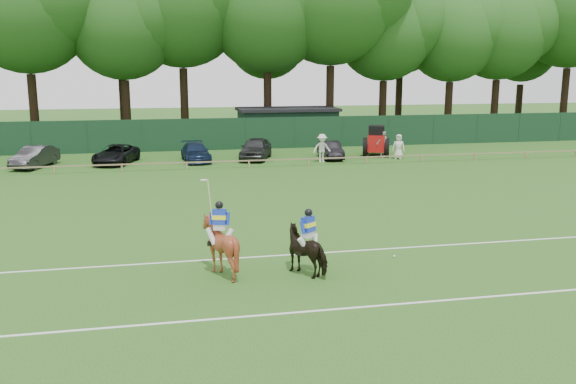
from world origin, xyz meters
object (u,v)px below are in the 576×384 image
object	(u,v)px
sedan_grey	(35,157)
utility_shed	(287,126)
sedan_navy	(196,152)
tractor	(376,142)
polo_ball	(394,256)
spectator_left	(322,148)
horse_chestnut	(220,246)
estate_black	(330,150)
horse_dark	(308,250)
suv_black	(116,154)
spectator_mid	(383,144)
spectator_right	(399,147)
hatch_grey	(256,148)

from	to	relation	value
sedan_grey	utility_shed	bearing A→B (deg)	43.91
sedan_navy	tractor	distance (m)	13.12
polo_ball	spectator_left	bearing A→B (deg)	81.87
horse_chestnut	sedan_navy	size ratio (longest dim) A/B	0.42
estate_black	polo_ball	world-z (taller)	estate_black
sedan_grey	tractor	bearing A→B (deg)	19.02
horse_dark	spectator_left	size ratio (longest dim) A/B	0.91
horse_chestnut	spectator_left	bearing A→B (deg)	-94.96
horse_dark	polo_ball	world-z (taller)	horse_dark
polo_ball	utility_shed	world-z (taller)	utility_shed
suv_black	estate_black	xyz separation A→B (m)	(14.82, -0.70, -0.02)
sedan_grey	polo_ball	world-z (taller)	sedan_grey
estate_black	spectator_mid	size ratio (longest dim) A/B	1.95
sedan_grey	polo_ball	bearing A→B (deg)	-37.44
suv_black	spectator_left	xyz separation A→B (m)	(13.79, -2.20, 0.34)
spectator_right	utility_shed	world-z (taller)	utility_shed
polo_ball	horse_chestnut	bearing A→B (deg)	-175.36
suv_black	spectator_mid	size ratio (longest dim) A/B	2.38
hatch_grey	tractor	bearing A→B (deg)	17.83
sedan_navy	utility_shed	bearing A→B (deg)	42.18
estate_black	sedan_navy	bearing A→B (deg)	179.66
hatch_grey	spectator_mid	size ratio (longest dim) A/B	2.37
suv_black	spectator_mid	xyz separation A→B (m)	(18.68, -0.94, 0.32)
sedan_grey	spectator_left	distance (m)	18.94
sedan_navy	estate_black	size ratio (longest dim) A/B	1.15
hatch_grey	polo_ball	bearing A→B (deg)	-68.25
horse_dark	sedan_navy	xyz separation A→B (m)	(-2.14, 24.36, -0.12)
utility_shed	tractor	bearing A→B (deg)	-60.49
suv_black	hatch_grey	world-z (taller)	hatch_grey
tractor	suv_black	bearing A→B (deg)	-159.94
sedan_navy	hatch_grey	distance (m)	4.22
spectator_left	horse_dark	bearing A→B (deg)	-106.92
suv_black	estate_black	bearing A→B (deg)	13.53
spectator_mid	tractor	world-z (taller)	tractor
hatch_grey	spectator_right	world-z (taller)	spectator_right
spectator_left	polo_ball	xyz separation A→B (m)	(-3.03, -21.23, -0.93)
horse_dark	spectator_right	size ratio (longest dim) A/B	1.01
sedan_grey	horse_chestnut	bearing A→B (deg)	-49.27
sedan_grey	spectator_mid	bearing A→B (deg)	16.90
sedan_navy	utility_shed	distance (m)	11.95
spectator_left	utility_shed	xyz separation A→B (m)	(-0.22, 10.77, 0.57)
horse_dark	spectator_mid	bearing A→B (deg)	-153.01
horse_dark	horse_chestnut	size ratio (longest dim) A/B	0.98
suv_black	sedan_grey	bearing A→B (deg)	-157.96
tractor	horse_chestnut	bearing A→B (deg)	-99.60
horse_chestnut	tractor	bearing A→B (deg)	-102.25
spectator_mid	utility_shed	size ratio (longest dim) A/B	0.23
utility_shed	sedan_grey	bearing A→B (deg)	-154.00
suv_black	spectator_right	distance (m)	19.59
horse_chestnut	spectator_right	size ratio (longest dim) A/B	1.03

